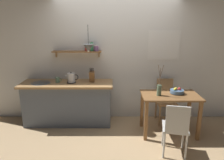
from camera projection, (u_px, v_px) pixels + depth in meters
The scene contains 13 objects.
ground_plane at pixel (117, 130), 4.07m from camera, with size 14.00×14.00×0.00m, color tan.
back_wall at pixel (126, 57), 4.34m from camera, with size 6.80×0.11×2.70m.
kitchen_counter at pixel (68, 103), 4.26m from camera, with size 1.83×0.63×0.88m.
wall_shelf at pixel (84, 50), 4.15m from camera, with size 0.98×0.20×0.32m.
dining_table at pixel (170, 102), 3.80m from camera, with size 1.04×0.61×0.77m.
dining_chair_near at pixel (176, 127), 3.15m from camera, with size 0.46×0.47×0.88m.
dining_chair_far at pixel (166, 98), 4.34m from camera, with size 0.40×0.41×0.90m.
fruit_bowl at pixel (177, 91), 3.81m from camera, with size 0.25×0.25×0.12m.
twig_vase at pixel (159, 90), 3.69m from camera, with size 0.10×0.08×0.56m.
electric_kettle at pixel (72, 78), 4.09m from camera, with size 0.25×0.17×0.22m.
knife_block at pixel (92, 76), 4.17m from camera, with size 0.10×0.15×0.29m.
coffee_mug_by_sink at pixel (58, 80), 4.13m from camera, with size 0.13×0.08×0.11m.
pendant_lamp at pixel (89, 48), 3.88m from camera, with size 0.20×0.20×0.50m.
Camera 1 is at (-0.10, -3.67, 2.03)m, focal length 33.11 mm.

